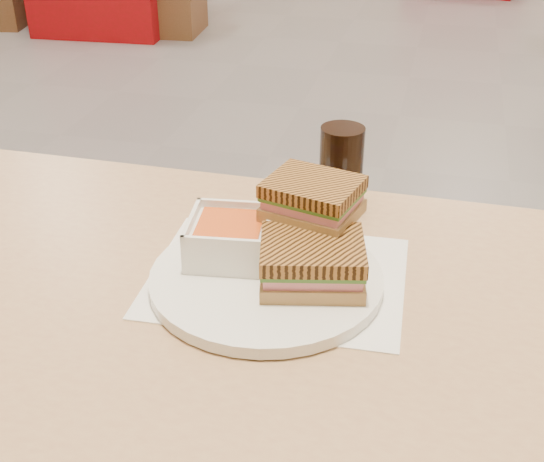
% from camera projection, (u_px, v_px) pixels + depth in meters
% --- Properties ---
extents(main_table, '(1.20, 0.71, 0.75)m').
position_uv_depth(main_table, '(228.00, 371.00, 0.96)').
color(main_table, tan).
rests_on(main_table, ground).
extents(tray_liner, '(0.34, 0.27, 0.00)m').
position_uv_depth(tray_liner, '(278.00, 277.00, 0.94)').
color(tray_liner, white).
rests_on(tray_liner, main_table).
extents(plate, '(0.30, 0.30, 0.02)m').
position_uv_depth(plate, '(266.00, 279.00, 0.92)').
color(plate, white).
rests_on(plate, tray_liner).
extents(soup_bowl, '(0.12, 0.12, 0.06)m').
position_uv_depth(soup_bowl, '(230.00, 240.00, 0.95)').
color(soup_bowl, white).
rests_on(soup_bowl, plate).
extents(panini_lower, '(0.15, 0.13, 0.06)m').
position_uv_depth(panini_lower, '(312.00, 262.00, 0.89)').
color(panini_lower, tan).
rests_on(panini_lower, plate).
extents(panini_upper, '(0.14, 0.12, 0.05)m').
position_uv_depth(panini_upper, '(313.00, 198.00, 0.94)').
color(panini_upper, tan).
rests_on(panini_upper, panini_lower).
extents(cola_glass, '(0.06, 0.06, 0.14)m').
position_uv_depth(cola_glass, '(341.00, 172.00, 1.06)').
color(cola_glass, black).
rests_on(cola_glass, main_table).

